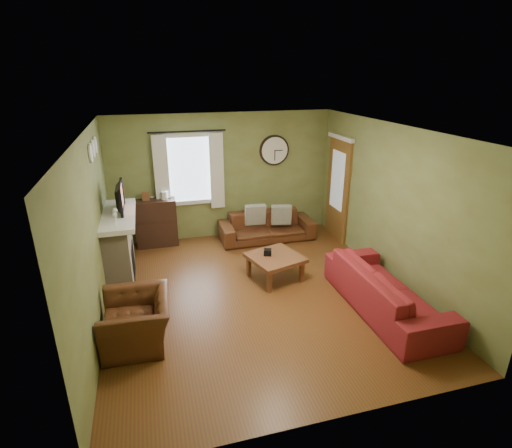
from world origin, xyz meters
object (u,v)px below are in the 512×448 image
object	(u,v)px
armchair	(137,321)
coffee_table	(275,267)
bookshelf	(156,223)
sofa_red	(386,290)
sofa_brown	(267,226)

from	to	relation	value
armchair	coffee_table	bearing A→B (deg)	118.50
bookshelf	sofa_red	size ratio (longest dim) A/B	0.42
sofa_brown	coffee_table	size ratio (longest dim) A/B	2.42
coffee_table	bookshelf	bearing A→B (deg)	133.09
coffee_table	sofa_red	bearing A→B (deg)	-46.04
sofa_red	coffee_table	bearing A→B (deg)	43.96
sofa_brown	coffee_table	world-z (taller)	sofa_brown
sofa_red	armchair	bearing A→B (deg)	86.89
sofa_brown	bookshelf	bearing A→B (deg)	172.50
bookshelf	armchair	bearing A→B (deg)	-97.10
sofa_brown	armchair	bearing A→B (deg)	-132.78
armchair	coffee_table	distance (m)	2.54
sofa_brown	armchair	world-z (taller)	armchair
armchair	sofa_red	bearing A→B (deg)	88.63
bookshelf	sofa_brown	size ratio (longest dim) A/B	0.49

